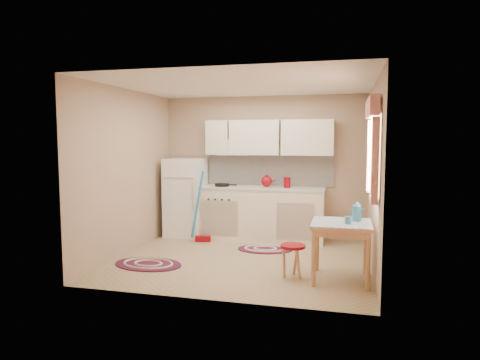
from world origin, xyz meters
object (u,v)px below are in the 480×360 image
base_cabinets (258,214)px  stool (293,261)px  table (341,251)px  fridge (186,197)px

base_cabinets → stool: base_cabinets is taller
table → stool: (-0.59, -0.05, -0.15)m
stool → base_cabinets: bearing=113.5°
base_cabinets → fridge: bearing=-177.8°
base_cabinets → table: (1.42, -1.87, -0.08)m
base_cabinets → table: bearing=-52.8°
fridge → base_cabinets: size_ratio=0.62×
fridge → base_cabinets: bearing=2.2°
fridge → stool: size_ratio=3.33×
base_cabinets → stool: bearing=-66.5°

